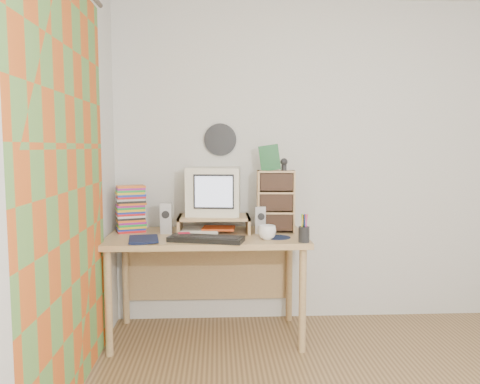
{
  "coord_description": "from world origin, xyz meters",
  "views": [
    {
      "loc": [
        -0.95,
        -1.92,
        1.38
      ],
      "look_at": [
        -0.8,
        1.33,
        1.06
      ],
      "focal_mm": 35.0,
      "sensor_mm": 36.0,
      "label": 1
    }
  ],
  "objects": [
    {
      "name": "back_wall",
      "position": [
        0.0,
        1.75,
        1.25
      ],
      "size": [
        3.5,
        0.0,
        3.5
      ],
      "primitive_type": "plane",
      "rotation": [
        1.57,
        0.0,
        0.0
      ],
      "color": "silver",
      "rests_on": "floor"
    },
    {
      "name": "left_wall",
      "position": [
        -1.75,
        0.0,
        1.25
      ],
      "size": [
        0.0,
        3.5,
        3.5
      ],
      "primitive_type": "plane",
      "rotation": [
        1.57,
        0.0,
        1.57
      ],
      "color": "silver",
      "rests_on": "floor"
    },
    {
      "name": "curtain",
      "position": [
        -1.71,
        0.48,
        1.15
      ],
      "size": [
        0.0,
        2.2,
        2.2
      ],
      "primitive_type": "plane",
      "rotation": [
        1.57,
        0.0,
        1.57
      ],
      "color": "#C4541B",
      "rests_on": "left_wall"
    },
    {
      "name": "wall_disc",
      "position": [
        -0.93,
        1.73,
        1.43
      ],
      "size": [
        0.25,
        0.02,
        0.25
      ],
      "primitive_type": "cylinder",
      "rotation": [
        1.57,
        0.0,
        0.0
      ],
      "color": "black",
      "rests_on": "back_wall"
    },
    {
      "name": "desk",
      "position": [
        -1.03,
        1.44,
        0.62
      ],
      "size": [
        1.4,
        0.7,
        0.75
      ],
      "color": "tan",
      "rests_on": "floor"
    },
    {
      "name": "monitor_riser",
      "position": [
        -0.98,
        1.48,
        0.84
      ],
      "size": [
        0.52,
        0.3,
        0.12
      ],
      "color": "tan",
      "rests_on": "desk"
    },
    {
      "name": "crt_monitor",
      "position": [
        -0.98,
        1.53,
        1.05
      ],
      "size": [
        0.41,
        0.41,
        0.35
      ],
      "primitive_type": "cube",
      "rotation": [
        0.0,
        0.0,
        -0.12
      ],
      "color": "silver",
      "rests_on": "monitor_riser"
    },
    {
      "name": "speaker_left",
      "position": [
        -1.32,
        1.45,
        0.86
      ],
      "size": [
        0.09,
        0.09,
        0.22
      ],
      "primitive_type": "cube",
      "rotation": [
        0.0,
        0.0,
        0.03
      ],
      "color": "#AFAFB4",
      "rests_on": "desk"
    },
    {
      "name": "speaker_right",
      "position": [
        -0.64,
        1.42,
        0.85
      ],
      "size": [
        0.08,
        0.08,
        0.2
      ],
      "primitive_type": "cube",
      "rotation": [
        0.0,
        0.0,
        -0.11
      ],
      "color": "#AFAFB4",
      "rests_on": "desk"
    },
    {
      "name": "keyboard",
      "position": [
        -1.03,
        1.14,
        0.77
      ],
      "size": [
        0.52,
        0.29,
        0.03
      ],
      "primitive_type": "cube",
      "rotation": [
        0.0,
        0.0,
        -0.26
      ],
      "color": "black",
      "rests_on": "desk"
    },
    {
      "name": "dvd_stack",
      "position": [
        -1.59,
        1.53,
        0.89
      ],
      "size": [
        0.23,
        0.2,
        0.28
      ],
      "primitive_type": null,
      "rotation": [
        0.0,
        0.0,
        0.32
      ],
      "color": "brown",
      "rests_on": "desk"
    },
    {
      "name": "cd_rack",
      "position": [
        -0.53,
        1.47,
        0.98
      ],
      "size": [
        0.28,
        0.16,
        0.45
      ],
      "primitive_type": "cube",
      "rotation": [
        0.0,
        0.0,
        -0.07
      ],
      "color": "tan",
      "rests_on": "desk"
    },
    {
      "name": "mug",
      "position": [
        -0.62,
        1.19,
        0.8
      ],
      "size": [
        0.14,
        0.14,
        0.1
      ],
      "primitive_type": "imported",
      "rotation": [
        0.0,
        0.0,
        0.19
      ],
      "color": "white",
      "rests_on": "desk"
    },
    {
      "name": "diary",
      "position": [
        -1.54,
        1.16,
        0.77
      ],
      "size": [
        0.26,
        0.21,
        0.05
      ],
      "primitive_type": "imported",
      "rotation": [
        0.0,
        0.0,
        0.16
      ],
      "color": "#0E1635",
      "rests_on": "desk"
    },
    {
      "name": "mousepad",
      "position": [
        -0.54,
        1.25,
        0.75
      ],
      "size": [
        0.21,
        0.21,
        0.0
      ],
      "primitive_type": "cylinder",
      "rotation": [
        0.0,
        0.0,
        0.18
      ],
      "color": "#0F1734",
      "rests_on": "desk"
    },
    {
      "name": "pen_cup",
      "position": [
        -0.39,
        1.09,
        0.82
      ],
      "size": [
        0.09,
        0.09,
        0.14
      ],
      "primitive_type": null,
      "rotation": [
        0.0,
        0.0,
        0.32
      ],
      "color": "black",
      "rests_on": "desk"
    },
    {
      "name": "papers",
      "position": [
        -1.03,
        1.46,
        0.77
      ],
      "size": [
        0.28,
        0.22,
        0.04
      ],
      "primitive_type": null,
      "rotation": [
        0.0,
        0.0,
        -0.1
      ],
      "color": "beige",
      "rests_on": "desk"
    },
    {
      "name": "red_box",
      "position": [
        -1.18,
        1.25,
        0.77
      ],
      "size": [
        0.09,
        0.06,
        0.04
      ],
      "primitive_type": "cube",
      "rotation": [
        0.0,
        0.0,
        0.15
      ],
      "color": "red",
      "rests_on": "desk"
    },
    {
      "name": "game_box",
      "position": [
        -0.57,
        1.47,
        1.3
      ],
      "size": [
        0.15,
        0.04,
        0.18
      ],
      "primitive_type": "cube",
      "rotation": [
        0.0,
        0.0,
        -0.07
      ],
      "color": "#175125",
      "rests_on": "cd_rack"
    },
    {
      "name": "webcam",
      "position": [
        -0.47,
        1.43,
        1.25
      ],
      "size": [
        0.05,
        0.05,
        0.09
      ],
      "primitive_type": null,
      "rotation": [
        0.0,
        0.0,
        0.01
      ],
      "color": "black",
      "rests_on": "cd_rack"
    }
  ]
}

